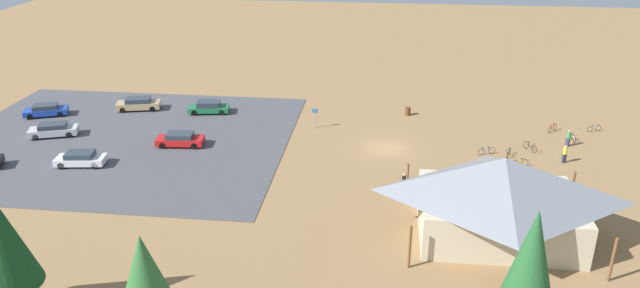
% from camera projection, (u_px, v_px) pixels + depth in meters
% --- Properties ---
extents(ground, '(160.00, 160.00, 0.00)m').
position_uv_depth(ground, '(387.00, 148.00, 57.20)').
color(ground, '#937047').
rests_on(ground, ground).
extents(parking_lot_asphalt, '(33.46, 28.51, 0.05)m').
position_uv_depth(parking_lot_asphalt, '(120.00, 139.00, 59.17)').
color(parking_lot_asphalt, '#4C4C51').
rests_on(parking_lot_asphalt, ground).
extents(bike_pavilion, '(12.90, 9.72, 6.11)m').
position_uv_depth(bike_pavilion, '(501.00, 194.00, 41.47)').
color(bike_pavilion, beige).
rests_on(bike_pavilion, ground).
extents(trash_bin, '(0.60, 0.60, 0.90)m').
position_uv_depth(trash_bin, '(408.00, 111.00, 65.42)').
color(trash_bin, brown).
rests_on(trash_bin, ground).
extents(lot_sign, '(0.56, 0.08, 2.20)m').
position_uv_depth(lot_sign, '(315.00, 115.00, 61.49)').
color(lot_sign, '#99999E').
rests_on(lot_sign, ground).
extents(pine_midwest, '(2.61, 2.61, 5.96)m').
position_uv_depth(pine_midwest, '(143.00, 266.00, 32.45)').
color(pine_midwest, brown).
rests_on(pine_midwest, ground).
extents(pine_east, '(2.80, 2.80, 8.15)m').
position_uv_depth(pine_east, '(532.00, 256.00, 30.87)').
color(pine_east, brown).
rests_on(pine_east, ground).
extents(bicycle_orange_back_row, '(1.69, 0.64, 0.83)m').
position_uv_depth(bicycle_orange_back_row, '(519.00, 163.00, 53.17)').
color(bicycle_orange_back_row, black).
rests_on(bicycle_orange_back_row, ground).
extents(bicycle_blue_near_sign, '(1.67, 0.68, 0.79)m').
position_uv_depth(bicycle_blue_near_sign, '(486.00, 151.00, 55.71)').
color(bicycle_blue_near_sign, black).
rests_on(bicycle_blue_near_sign, ground).
extents(bicycle_red_near_porch, '(1.15, 1.38, 0.90)m').
position_uv_depth(bicycle_red_near_porch, '(552.00, 128.00, 61.01)').
color(bicycle_red_near_porch, black).
rests_on(bicycle_red_near_porch, ground).
extents(bicycle_green_by_bin, '(0.68, 1.51, 0.78)m').
position_uv_depth(bicycle_green_by_bin, '(509.00, 153.00, 55.32)').
color(bicycle_green_by_bin, black).
rests_on(bicycle_green_by_bin, ground).
extents(bicycle_silver_edge_south, '(1.54, 0.68, 0.78)m').
position_uv_depth(bicycle_silver_edge_south, '(594.00, 128.00, 61.00)').
color(bicycle_silver_edge_south, black).
rests_on(bicycle_silver_edge_south, ground).
extents(bicycle_teal_yard_left, '(1.54, 0.86, 0.82)m').
position_uv_depth(bicycle_teal_yard_left, '(518.00, 174.00, 51.19)').
color(bicycle_teal_yard_left, black).
rests_on(bicycle_teal_yard_left, ground).
extents(bicycle_purple_mid_cluster, '(1.10, 1.27, 0.82)m').
position_uv_depth(bicycle_purple_mid_cluster, '(485.00, 163.00, 53.20)').
color(bicycle_purple_mid_cluster, black).
rests_on(bicycle_purple_mid_cluster, ground).
extents(bicycle_white_yard_center, '(0.48, 1.67, 0.77)m').
position_uv_depth(bicycle_white_yard_center, '(573.00, 138.00, 58.63)').
color(bicycle_white_yard_center, black).
rests_on(bicycle_white_yard_center, ground).
extents(bicycle_black_yard_right, '(1.00, 1.49, 0.85)m').
position_uv_depth(bicycle_black_yard_right, '(530.00, 147.00, 56.54)').
color(bicycle_black_yard_right, black).
rests_on(bicycle_black_yard_right, ground).
extents(car_blue_by_curb, '(4.81, 3.30, 1.30)m').
position_uv_depth(car_blue_by_curb, '(46.00, 110.00, 65.01)').
color(car_blue_by_curb, '#1E42B2').
rests_on(car_blue_by_curb, parking_lot_asphalt).
extents(car_white_far_end, '(4.52, 2.36, 1.28)m').
position_uv_depth(car_white_far_end, '(81.00, 159.00, 53.30)').
color(car_white_far_end, white).
rests_on(car_white_far_end, parking_lot_asphalt).
extents(car_green_near_entry, '(4.63, 2.48, 1.37)m').
position_uv_depth(car_green_near_entry, '(209.00, 107.00, 65.85)').
color(car_green_near_entry, '#1E6B3D').
rests_on(car_green_near_entry, parking_lot_asphalt).
extents(car_red_second_row, '(4.63, 2.18, 1.30)m').
position_uv_depth(car_red_second_row, '(180.00, 139.00, 57.39)').
color(car_red_second_row, red).
rests_on(car_red_second_row, parking_lot_asphalt).
extents(car_tan_mid_lot, '(5.04, 2.92, 1.41)m').
position_uv_depth(car_tan_mid_lot, '(138.00, 104.00, 66.80)').
color(car_tan_mid_lot, tan).
rests_on(car_tan_mid_lot, parking_lot_asphalt).
extents(car_silver_front_row, '(4.95, 3.17, 1.35)m').
position_uv_depth(car_silver_front_row, '(53.00, 130.00, 59.60)').
color(car_silver_front_row, '#BCBCC1').
rests_on(car_silver_front_row, parking_lot_asphalt).
extents(visitor_near_lot, '(0.39, 0.40, 1.67)m').
position_uv_depth(visitor_near_lot, '(568.00, 138.00, 57.32)').
color(visitor_near_lot, '#2D3347').
rests_on(visitor_near_lot, ground).
extents(visitor_at_bikes, '(0.39, 0.36, 1.71)m').
position_uv_depth(visitor_at_bikes, '(565.00, 154.00, 53.85)').
color(visitor_at_bikes, '#2D3347').
rests_on(visitor_at_bikes, ground).
extents(visitor_crossing_yard, '(0.37, 0.36, 1.70)m').
position_uv_depth(visitor_crossing_yard, '(404.00, 182.00, 48.56)').
color(visitor_crossing_yard, '#2D3347').
rests_on(visitor_crossing_yard, ground).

